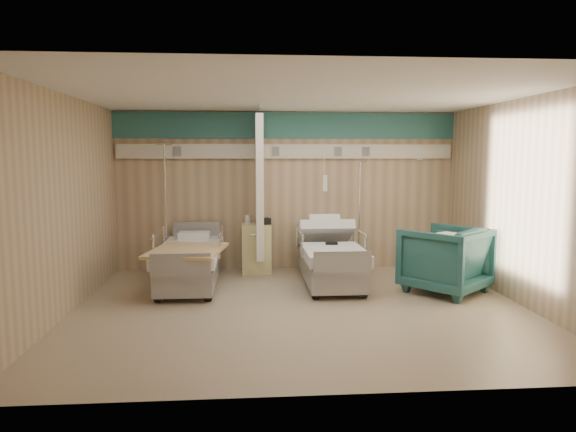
{
  "coord_description": "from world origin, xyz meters",
  "views": [
    {
      "loc": [
        -0.67,
        -6.61,
        2.01
      ],
      "look_at": [
        -0.12,
        0.6,
        1.17
      ],
      "focal_mm": 32.0,
      "sensor_mm": 36.0,
      "label": 1
    }
  ],
  "objects_px": {
    "bedside_cabinet": "(257,248)",
    "iv_stand_right": "(358,247)",
    "bed_left": "(190,266)",
    "visitor_armchair": "(445,260)",
    "iv_stand_left": "(167,248)",
    "bed_right": "(330,264)"
  },
  "relations": [
    {
      "from": "bed_left",
      "to": "iv_stand_right",
      "type": "distance_m",
      "value": 3.03
    },
    {
      "from": "iv_stand_right",
      "to": "bedside_cabinet",
      "type": "bearing_deg",
      "value": -177.48
    },
    {
      "from": "bed_left",
      "to": "bedside_cabinet",
      "type": "relative_size",
      "value": 2.54
    },
    {
      "from": "bed_right",
      "to": "bedside_cabinet",
      "type": "height_order",
      "value": "bedside_cabinet"
    },
    {
      "from": "iv_stand_left",
      "to": "visitor_armchair",
      "type": "bearing_deg",
      "value": -18.99
    },
    {
      "from": "bed_right",
      "to": "iv_stand_right",
      "type": "height_order",
      "value": "iv_stand_right"
    },
    {
      "from": "visitor_armchair",
      "to": "bedside_cabinet",
      "type": "bearing_deg",
      "value": -69.21
    },
    {
      "from": "bed_right",
      "to": "bed_left",
      "type": "relative_size",
      "value": 1.0
    },
    {
      "from": "bed_right",
      "to": "bedside_cabinet",
      "type": "distance_m",
      "value": 1.46
    },
    {
      "from": "bedside_cabinet",
      "to": "iv_stand_right",
      "type": "distance_m",
      "value": 1.82
    },
    {
      "from": "visitor_armchair",
      "to": "bed_left",
      "type": "bearing_deg",
      "value": -49.62
    },
    {
      "from": "bedside_cabinet",
      "to": "visitor_armchair",
      "type": "height_order",
      "value": "visitor_armchair"
    },
    {
      "from": "iv_stand_left",
      "to": "iv_stand_right",
      "type": "bearing_deg",
      "value": 2.36
    },
    {
      "from": "bed_left",
      "to": "iv_stand_left",
      "type": "distance_m",
      "value": 0.98
    },
    {
      "from": "bedside_cabinet",
      "to": "iv_stand_left",
      "type": "height_order",
      "value": "iv_stand_left"
    },
    {
      "from": "bed_left",
      "to": "iv_stand_right",
      "type": "height_order",
      "value": "iv_stand_right"
    },
    {
      "from": "bed_left",
      "to": "visitor_armchair",
      "type": "height_order",
      "value": "visitor_armchair"
    },
    {
      "from": "visitor_armchair",
      "to": "iv_stand_right",
      "type": "height_order",
      "value": "iv_stand_right"
    },
    {
      "from": "bed_left",
      "to": "visitor_armchair",
      "type": "distance_m",
      "value": 3.87
    },
    {
      "from": "bed_right",
      "to": "visitor_armchair",
      "type": "distance_m",
      "value": 1.74
    },
    {
      "from": "iv_stand_left",
      "to": "bed_left",
      "type": "bearing_deg",
      "value": -60.32
    },
    {
      "from": "bed_right",
      "to": "visitor_armchair",
      "type": "xyz_separation_m",
      "value": [
        1.61,
        -0.64,
        0.18
      ]
    }
  ]
}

